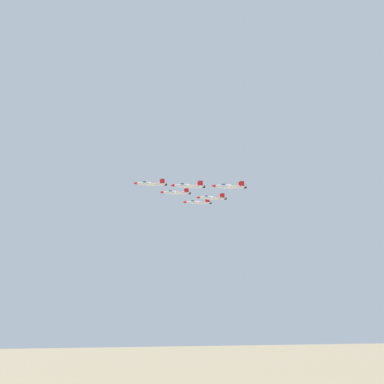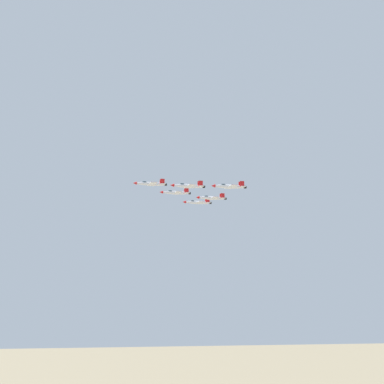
# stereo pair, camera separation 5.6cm
# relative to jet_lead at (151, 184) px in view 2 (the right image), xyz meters

# --- Properties ---
(jet_lead) EXTENTS (16.88, 10.59, 3.56)m
(jet_lead) POSITION_rel_jet_lead_xyz_m (0.00, 0.00, 0.00)
(jet_lead) COLOR white
(jet_left_wingman) EXTENTS (17.00, 10.69, 3.59)m
(jet_left_wingman) POSITION_rel_jet_lead_xyz_m (-17.97, 10.41, -2.68)
(jet_left_wingman) COLOR white
(jet_right_wingman) EXTENTS (16.92, 10.59, 3.57)m
(jet_right_wingman) POSITION_rel_jet_lead_xyz_m (-13.17, -16.06, -1.65)
(jet_right_wingman) COLOR white
(jet_left_outer) EXTENTS (16.69, 10.43, 3.52)m
(jet_left_outer) POSITION_rel_jet_lead_xyz_m (-35.95, 20.82, -4.55)
(jet_left_outer) COLOR white
(jet_right_outer) EXTENTS (16.93, 10.67, 3.58)m
(jet_right_outer) POSITION_rel_jet_lead_xyz_m (-26.34, -32.13, -4.50)
(jet_right_outer) COLOR white
(jet_slot_rear) EXTENTS (16.35, 10.31, 3.46)m
(jet_slot_rear) POSITION_rel_jet_lead_xyz_m (-31.15, -5.65, -5.87)
(jet_slot_rear) COLOR white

